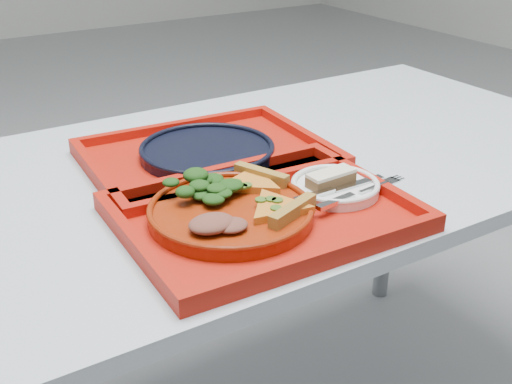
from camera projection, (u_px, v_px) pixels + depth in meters
table at (241, 200)px, 1.27m from camera, size 1.60×0.80×0.75m
tray_main at (264, 216)px, 1.03m from camera, size 0.46×0.36×0.01m
tray_far at (207, 159)px, 1.25m from camera, size 0.47×0.38×0.01m
dinner_plate at (231, 214)px, 1.01m from camera, size 0.26×0.26×0.02m
side_plate at (335, 189)px, 1.10m from camera, size 0.15×0.15×0.01m
navy_plate at (207, 152)px, 1.24m from camera, size 0.26×0.26×0.02m
pizza_slice_a at (277, 205)px, 0.99m from camera, size 0.14×0.15×0.02m
pizza_slice_b at (251, 181)px, 1.08m from camera, size 0.15×0.14×0.02m
salad_heap at (203, 184)px, 1.03m from camera, size 0.10×0.09×0.05m
meat_portion at (212, 223)px, 0.94m from camera, size 0.07×0.06×0.02m
dessert_bar at (331, 178)px, 1.09m from camera, size 0.09×0.04×0.02m
knife at (340, 188)px, 1.08m from camera, size 0.19×0.02×0.01m
fork at (359, 192)px, 1.06m from camera, size 0.19×0.04×0.01m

